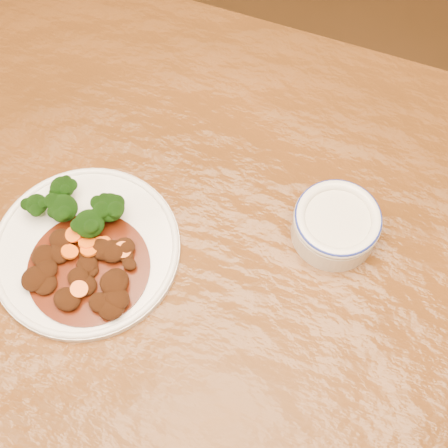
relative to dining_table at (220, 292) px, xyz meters
The scene contains 6 objects.
ground 0.67m from the dining_table, ahead, with size 4.00×4.00×0.00m, color #492C12.
dining_table is the anchor object (origin of this frame).
dinner_plate 0.20m from the dining_table, 160.08° to the right, with size 0.25×0.25×0.02m.
broccoli_florets 0.23m from the dining_table, behind, with size 0.13×0.08×0.04m.
mince_stew 0.20m from the dining_table, 147.92° to the right, with size 0.16×0.16×0.02m.
dip_bowl 0.20m from the dining_table, 48.12° to the left, with size 0.12×0.12×0.05m.
Camera 1 is at (0.16, -0.28, 1.52)m, focal length 50.00 mm.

